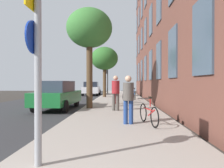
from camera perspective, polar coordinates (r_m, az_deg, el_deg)
ground_plane at (r=15.99m, az=-10.48°, el=-5.11°), size 41.80×41.80×0.00m
road_asphalt at (r=16.58m, az=-17.59°, el=-4.91°), size 7.00×38.00×0.01m
sidewalk at (r=15.59m, az=2.22°, el=-5.03°), size 4.20×38.00×0.12m
building_facade at (r=16.25m, az=12.04°, el=20.77°), size 0.56×27.00×14.34m
sign_post at (r=3.66m, az=-20.85°, el=7.34°), size 0.16×0.60×3.24m
traffic_light at (r=25.18m, az=-1.51°, el=2.50°), size 0.43×0.24×3.39m
tree_near at (r=11.58m, az=-6.49°, el=15.26°), size 2.55×2.55×5.55m
tree_far at (r=19.87m, az=-2.17°, el=7.22°), size 2.67×2.67×4.95m
bicycle_0 at (r=6.92m, az=10.44°, el=-8.31°), size 0.53×1.70×0.96m
bicycle_1 at (r=15.07m, az=3.79°, el=-3.67°), size 0.51×1.62×0.89m
bicycle_2 at (r=16.78m, az=6.36°, el=-3.13°), size 0.42×1.68×0.98m
pedestrian_0 at (r=6.85m, az=4.70°, el=-3.54°), size 0.49×0.49×1.66m
pedestrian_1 at (r=10.08m, az=1.05°, el=-1.90°), size 0.44×0.44×1.77m
pedestrian_2 at (r=13.20m, az=1.16°, el=-1.96°), size 0.41×0.41×1.53m
car_0 at (r=11.81m, az=-15.36°, el=-3.00°), size 1.92×4.20×1.62m
car_1 at (r=23.96m, az=-5.91°, el=-1.25°), size 2.01×4.09×1.62m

